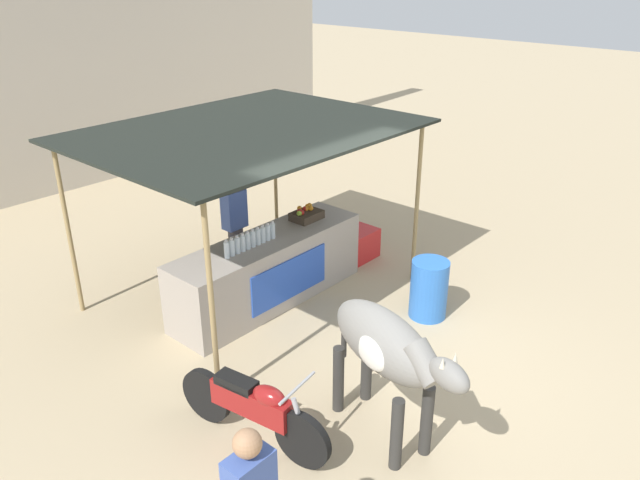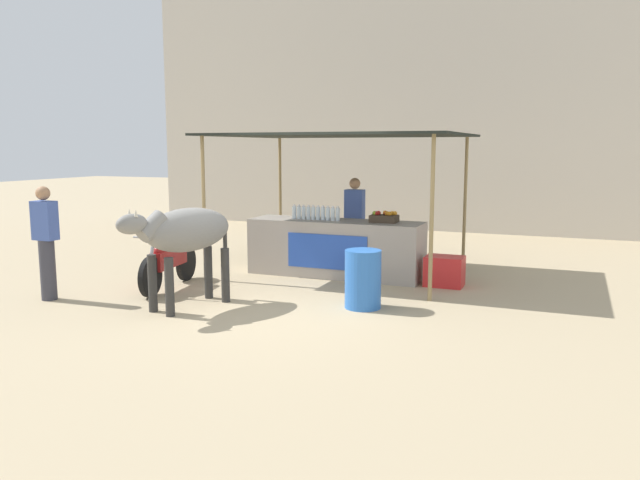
{
  "view_description": "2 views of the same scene",
  "coord_description": "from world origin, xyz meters",
  "px_view_note": "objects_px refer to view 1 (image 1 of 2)",
  "views": [
    {
      "loc": [
        -5.29,
        -3.4,
        4.44
      ],
      "look_at": [
        0.28,
        1.5,
        1.05
      ],
      "focal_mm": 35.0,
      "sensor_mm": 36.0,
      "label": 1
    },
    {
      "loc": [
        3.74,
        -7.68,
        2.2
      ],
      "look_at": [
        0.29,
        0.78,
        0.84
      ],
      "focal_mm": 35.0,
      "sensor_mm": 36.0,
      "label": 2
    }
  ],
  "objects_px": {
    "vendor_behind_counter": "(235,229)",
    "cow": "(387,348)",
    "stall_counter": "(269,270)",
    "cooler_box": "(358,244)",
    "fruit_crate": "(306,214)",
    "water_barrel": "(429,289)",
    "motorcycle_parked": "(254,407)"
  },
  "relations": [
    {
      "from": "stall_counter",
      "to": "motorcycle_parked",
      "type": "relative_size",
      "value": 1.67
    },
    {
      "from": "stall_counter",
      "to": "water_barrel",
      "type": "relative_size",
      "value": 3.71
    },
    {
      "from": "cooler_box",
      "to": "water_barrel",
      "type": "height_order",
      "value": "water_barrel"
    },
    {
      "from": "motorcycle_parked",
      "to": "water_barrel",
      "type": "bearing_deg",
      "value": 0.26
    },
    {
      "from": "stall_counter",
      "to": "cooler_box",
      "type": "bearing_deg",
      "value": -2.93
    },
    {
      "from": "vendor_behind_counter",
      "to": "cooler_box",
      "type": "xyz_separation_m",
      "value": [
        1.81,
        -0.85,
        -0.61
      ]
    },
    {
      "from": "cooler_box",
      "to": "cow",
      "type": "xyz_separation_m",
      "value": [
        -3.04,
        -2.7,
        0.79
      ]
    },
    {
      "from": "cow",
      "to": "vendor_behind_counter",
      "type": "bearing_deg",
      "value": 71.01
    },
    {
      "from": "motorcycle_parked",
      "to": "vendor_behind_counter",
      "type": "bearing_deg",
      "value": 50.97
    },
    {
      "from": "fruit_crate",
      "to": "motorcycle_parked",
      "type": "bearing_deg",
      "value": -146.01
    },
    {
      "from": "motorcycle_parked",
      "to": "fruit_crate",
      "type": "bearing_deg",
      "value": 33.99
    },
    {
      "from": "stall_counter",
      "to": "fruit_crate",
      "type": "distance_m",
      "value": 1.01
    },
    {
      "from": "water_barrel",
      "to": "motorcycle_parked",
      "type": "xyz_separation_m",
      "value": [
        -3.19,
        -0.01,
        0.02
      ]
    },
    {
      "from": "fruit_crate",
      "to": "vendor_behind_counter",
      "type": "bearing_deg",
      "value": 137.72
    },
    {
      "from": "fruit_crate",
      "to": "motorcycle_parked",
      "type": "distance_m",
      "value": 3.57
    },
    {
      "from": "cooler_box",
      "to": "cow",
      "type": "distance_m",
      "value": 4.14
    },
    {
      "from": "water_barrel",
      "to": "motorcycle_parked",
      "type": "relative_size",
      "value": 0.45
    },
    {
      "from": "cooler_box",
      "to": "cow",
      "type": "bearing_deg",
      "value": -138.34
    },
    {
      "from": "fruit_crate",
      "to": "vendor_behind_counter",
      "type": "relative_size",
      "value": 0.27
    },
    {
      "from": "stall_counter",
      "to": "motorcycle_parked",
      "type": "xyz_separation_m",
      "value": [
        -2.07,
        -1.9,
        -0.05
      ]
    },
    {
      "from": "fruit_crate",
      "to": "cow",
      "type": "bearing_deg",
      "value": -124.74
    },
    {
      "from": "water_barrel",
      "to": "cow",
      "type": "bearing_deg",
      "value": -158.13
    },
    {
      "from": "cooler_box",
      "to": "motorcycle_parked",
      "type": "xyz_separation_m",
      "value": [
        -3.97,
        -1.81,
        0.19
      ]
    },
    {
      "from": "fruit_crate",
      "to": "cooler_box",
      "type": "xyz_separation_m",
      "value": [
        1.05,
        -0.16,
        -0.8
      ]
    },
    {
      "from": "water_barrel",
      "to": "stall_counter",
      "type": "bearing_deg",
      "value": 120.69
    },
    {
      "from": "water_barrel",
      "to": "motorcycle_parked",
      "type": "distance_m",
      "value": 3.19
    },
    {
      "from": "stall_counter",
      "to": "vendor_behind_counter",
      "type": "xyz_separation_m",
      "value": [
        0.08,
        0.75,
        0.37
      ]
    },
    {
      "from": "stall_counter",
      "to": "vendor_behind_counter",
      "type": "bearing_deg",
      "value": 83.78
    },
    {
      "from": "stall_counter",
      "to": "cooler_box",
      "type": "height_order",
      "value": "stall_counter"
    },
    {
      "from": "cooler_box",
      "to": "water_barrel",
      "type": "distance_m",
      "value": 1.96
    },
    {
      "from": "vendor_behind_counter",
      "to": "cow",
      "type": "xyz_separation_m",
      "value": [
        -1.22,
        -3.55,
        0.18
      ]
    },
    {
      "from": "stall_counter",
      "to": "motorcycle_parked",
      "type": "distance_m",
      "value": 2.82
    }
  ]
}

